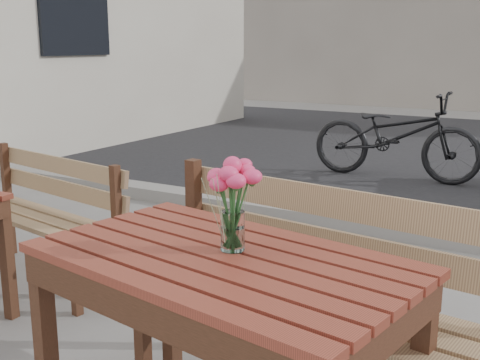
% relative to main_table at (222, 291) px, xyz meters
% --- Properties ---
extents(street, '(30.00, 8.12, 0.12)m').
position_rel_main_table_xyz_m(street, '(0.11, 4.91, -0.62)').
color(street, black).
rests_on(street, ground).
extents(main_table, '(1.36, 0.94, 0.78)m').
position_rel_main_table_xyz_m(main_table, '(0.00, 0.00, 0.00)').
color(main_table, maroon).
rests_on(main_table, ground).
extents(main_bench, '(1.59, 0.65, 0.96)m').
position_rel_main_table_xyz_m(main_bench, '(0.15, 0.47, -0.07)').
color(main_bench, '#835F44').
rests_on(main_bench, ground).
extents(main_vase, '(0.17, 0.17, 0.32)m').
position_rel_main_table_xyz_m(main_vase, '(0.01, 0.06, 0.33)').
color(main_vase, white).
rests_on(main_vase, main_table).
extents(second_bench, '(1.35, 0.61, 0.81)m').
position_rel_main_table_xyz_m(second_bench, '(-1.86, 0.95, -0.16)').
color(second_bench, '#835F44').
rests_on(second_bench, ground).
extents(bicycle, '(1.84, 0.65, 0.96)m').
position_rel_main_table_xyz_m(bicycle, '(-0.76, 4.86, -0.17)').
color(bicycle, black).
rests_on(bicycle, ground).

